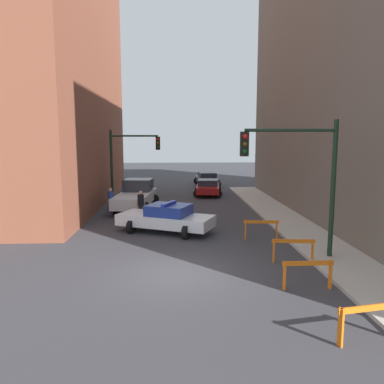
{
  "coord_description": "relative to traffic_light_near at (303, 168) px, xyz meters",
  "views": [
    {
      "loc": [
        -0.06,
        -12.41,
        4.62
      ],
      "look_at": [
        0.84,
        7.13,
        1.82
      ],
      "focal_mm": 35.0,
      "sensor_mm": 36.0,
      "label": 1
    }
  ],
  "objects": [
    {
      "name": "ground_plane",
      "position": [
        -4.73,
        -1.29,
        -3.53
      ],
      "size": [
        120.0,
        120.0,
        0.0
      ],
      "primitive_type": "plane",
      "color": "#38383D"
    },
    {
      "name": "sidewalk_right",
      "position": [
        1.47,
        -1.29,
        -3.47
      ],
      "size": [
        2.4,
        44.0,
        0.12
      ],
      "color": "#B2ADA3",
      "rests_on": "ground_plane"
    },
    {
      "name": "traffic_light_near",
      "position": [
        0.0,
        0.0,
        0.0
      ],
      "size": [
        3.64,
        0.35,
        5.2
      ],
      "color": "black",
      "rests_on": "sidewalk_right"
    },
    {
      "name": "traffic_light_far",
      "position": [
        -8.03,
        12.2,
        -0.13
      ],
      "size": [
        3.44,
        0.35,
        5.2
      ],
      "color": "black",
      "rests_on": "ground_plane"
    },
    {
      "name": "police_car",
      "position": [
        -5.22,
        4.48,
        -2.81
      ],
      "size": [
        5.04,
        3.63,
        1.52
      ],
      "rotation": [
        0.0,
        0.0,
        1.14
      ],
      "color": "white",
      "rests_on": "ground_plane"
    },
    {
      "name": "white_truck",
      "position": [
        -7.36,
        10.83,
        -2.62
      ],
      "size": [
        3.0,
        5.58,
        1.9
      ],
      "rotation": [
        0.0,
        0.0,
        -0.1
      ],
      "color": "silver",
      "rests_on": "ground_plane"
    },
    {
      "name": "parked_car_near",
      "position": [
        -2.08,
        16.67,
        -2.86
      ],
      "size": [
        2.56,
        4.46,
        1.31
      ],
      "rotation": [
        0.0,
        0.0,
        -0.1
      ],
      "color": "maroon",
      "rests_on": "ground_plane"
    },
    {
      "name": "parked_car_mid",
      "position": [
        -1.6,
        22.99,
        -2.86
      ],
      "size": [
        2.54,
        4.45,
        1.31
      ],
      "rotation": [
        0.0,
        0.0,
        0.1
      ],
      "color": "#474C51",
      "rests_on": "ground_plane"
    },
    {
      "name": "pedestrian_crossing",
      "position": [
        -6.75,
        7.54,
        -2.67
      ],
      "size": [
        0.49,
        0.49,
        1.66
      ],
      "rotation": [
        0.0,
        0.0,
        1.03
      ],
      "color": "#382D23",
      "rests_on": "ground_plane"
    },
    {
      "name": "pedestrian_corner",
      "position": [
        -8.69,
        8.87,
        -2.67
      ],
      "size": [
        0.38,
        0.38,
        1.66
      ],
      "rotation": [
        0.0,
        0.0,
        3.21
      ],
      "color": "#474C66",
      "rests_on": "ground_plane"
    },
    {
      "name": "barrier_front",
      "position": [
        -0.41,
        -5.92,
        -2.91
      ],
      "size": [
        1.58,
        0.43,
        0.9
      ],
      "rotation": [
        0.0,
        0.0,
        0.19
      ],
      "color": "orange",
      "rests_on": "ground_plane"
    },
    {
      "name": "barrier_mid",
      "position": [
        -0.72,
        -2.84,
        -2.91
      ],
      "size": [
        1.6,
        0.18,
        0.9
      ],
      "rotation": [
        0.0,
        0.0,
        0.01
      ],
      "color": "orange",
      "rests_on": "ground_plane"
    },
    {
      "name": "barrier_back",
      "position": [
        -0.38,
        -0.36,
        -2.91
      ],
      "size": [
        1.6,
        0.29,
        0.9
      ],
      "rotation": [
        0.0,
        0.0,
        -0.09
      ],
      "color": "orange",
      "rests_on": "ground_plane"
    },
    {
      "name": "barrier_corner",
      "position": [
        -0.84,
        2.91,
        -2.91
      ],
      "size": [
        1.6,
        0.29,
        0.9
      ],
      "rotation": [
        0.0,
        0.0,
        -0.09
      ],
      "color": "orange",
      "rests_on": "ground_plane"
    }
  ]
}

